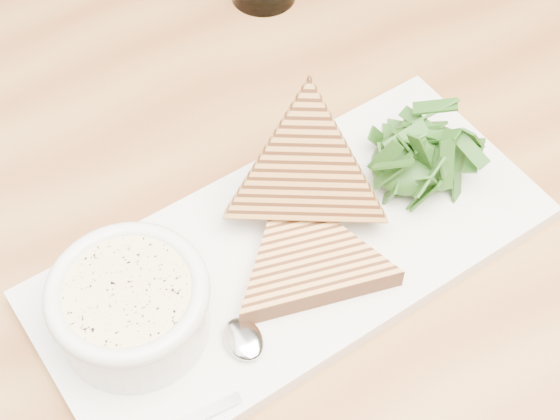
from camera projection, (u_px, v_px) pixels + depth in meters
table_top at (353, 160)px, 0.84m from camera, size 1.22×0.87×0.04m
table_leg_br at (473, 42)px, 1.48m from camera, size 0.06×0.06×0.71m
platter at (293, 254)px, 0.74m from camera, size 0.45×0.21×0.02m
soup_bowl at (133, 312)px, 0.67m from camera, size 0.12×0.12×0.05m
soup at (127, 293)px, 0.64m from camera, size 0.10×0.10×0.01m
bowl_rim at (127, 292)px, 0.64m from camera, size 0.13×0.13×0.01m
sandwich_flat at (308, 260)px, 0.71m from camera, size 0.20×0.20×0.02m
sandwich_lean at (307, 172)px, 0.71m from camera, size 0.22×0.22×0.18m
salad_base at (419, 159)px, 0.76m from camera, size 0.09×0.07×0.04m
arugula_pile at (421, 153)px, 0.76m from camera, size 0.11×0.10×0.05m
spoon_bowl at (243, 339)px, 0.67m from camera, size 0.03×0.04×0.01m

